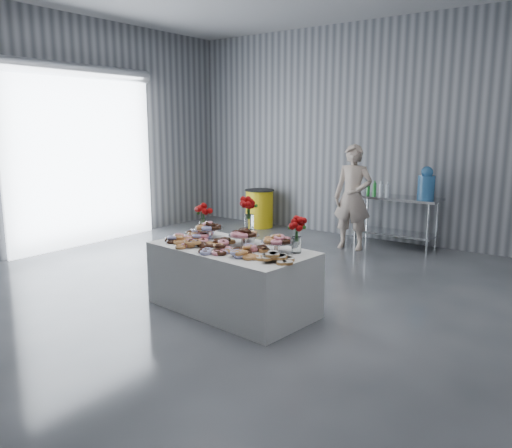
% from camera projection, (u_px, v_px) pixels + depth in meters
% --- Properties ---
extents(ground, '(9.00, 9.00, 0.00)m').
position_uv_depth(ground, '(215.00, 303.00, 6.08)').
color(ground, '#37393E').
rests_on(ground, ground).
extents(room_walls, '(8.04, 9.04, 4.02)m').
position_uv_depth(room_walls, '(198.00, 80.00, 5.78)').
color(room_walls, gray).
rests_on(room_walls, ground).
extents(display_table, '(1.99, 1.18, 0.75)m').
position_uv_depth(display_table, '(232.00, 279.00, 5.79)').
color(display_table, silver).
rests_on(display_table, ground).
extents(prep_table, '(1.50, 0.60, 0.90)m').
position_uv_depth(prep_table, '(396.00, 212.00, 8.80)').
color(prep_table, silver).
rests_on(prep_table, ground).
extents(donut_mounds, '(1.87, 0.97, 0.09)m').
position_uv_depth(donut_mounds, '(229.00, 244.00, 5.67)').
color(donut_mounds, '#C17646').
rests_on(donut_mounds, display_table).
extents(cake_stand_left, '(0.36, 0.36, 0.17)m').
position_uv_depth(cake_stand_left, '(208.00, 227.00, 6.16)').
color(cake_stand_left, silver).
rests_on(cake_stand_left, display_table).
extents(cake_stand_mid, '(0.36, 0.36, 0.17)m').
position_uv_depth(cake_stand_mid, '(244.00, 234.00, 5.77)').
color(cake_stand_mid, silver).
rests_on(cake_stand_mid, display_table).
extents(cake_stand_right, '(0.36, 0.36, 0.17)m').
position_uv_depth(cake_stand_right, '(277.00, 241.00, 5.44)').
color(cake_stand_right, silver).
rests_on(cake_stand_right, display_table).
extents(danish_pile, '(0.48, 0.48, 0.11)m').
position_uv_depth(danish_pile, '(273.00, 256.00, 5.11)').
color(danish_pile, silver).
rests_on(danish_pile, display_table).
extents(bouquet_left, '(0.26, 0.26, 0.42)m').
position_uv_depth(bouquet_left, '(203.00, 212.00, 6.34)').
color(bouquet_left, white).
rests_on(bouquet_left, display_table).
extents(bouquet_right, '(0.26, 0.26, 0.42)m').
position_uv_depth(bouquet_right, '(297.00, 226.00, 5.42)').
color(bouquet_right, white).
rests_on(bouquet_right, display_table).
extents(bouquet_center, '(0.26, 0.26, 0.57)m').
position_uv_depth(bouquet_center, '(249.00, 211.00, 5.93)').
color(bouquet_center, silver).
rests_on(bouquet_center, display_table).
extents(water_jug, '(0.28, 0.28, 0.55)m').
position_uv_depth(water_jug, '(426.00, 184.00, 8.41)').
color(water_jug, '#3980C4').
rests_on(water_jug, prep_table).
extents(drink_bottles, '(0.54, 0.08, 0.27)m').
position_uv_depth(drink_bottles, '(378.00, 188.00, 8.83)').
color(drink_bottles, '#268C33').
rests_on(drink_bottles, prep_table).
extents(person, '(0.71, 0.51, 1.82)m').
position_uv_depth(person, '(353.00, 197.00, 8.60)').
color(person, '#CC8C93').
rests_on(person, ground).
extents(trash_barrel, '(0.62, 0.62, 0.80)m').
position_uv_depth(trash_barrel, '(259.00, 208.00, 10.58)').
color(trash_barrel, yellow).
rests_on(trash_barrel, ground).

